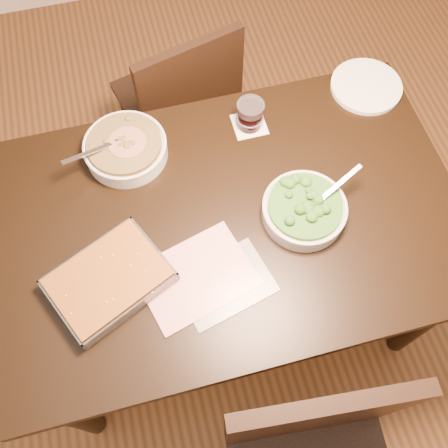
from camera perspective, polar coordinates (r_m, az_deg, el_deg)
The scene contains 11 objects.
ground at distance 2.17m, azimuth 0.40°, elevation -8.24°, with size 4.00×4.00×0.00m, color #452D13.
table at distance 1.57m, azimuth 0.55°, elevation -0.78°, with size 1.40×0.90×0.75m.
magazine_a at distance 1.40m, azimuth -3.21°, elevation -6.02°, with size 0.30×0.22×0.01m, color #BE3644.
magazine_b at distance 1.40m, azimuth 0.08°, elevation -6.84°, with size 0.25×0.18×0.00m, color #27262D.
coaster at distance 1.66m, azimuth 2.91°, elevation 11.28°, with size 0.11×0.11×0.00m, color white.
stew_bowl at distance 1.60m, azimuth -11.19°, elevation 8.54°, with size 0.28×0.26×0.10m.
broccoli_bowl at distance 1.47m, azimuth 9.16°, elevation 1.65°, with size 0.27×0.25×0.10m.
baking_dish at distance 1.41m, azimuth -12.97°, elevation -6.30°, with size 0.38×0.34×0.06m.
wine_tumbler at distance 1.62m, azimuth 3.00°, elevation 12.41°, with size 0.09×0.09×0.10m.
dinner_plate at distance 1.82m, azimuth 15.94°, elevation 14.90°, with size 0.24×0.24×0.02m, color white.
chair_far at distance 2.07m, azimuth -4.84°, elevation 13.75°, with size 0.50×0.50×0.87m.
Camera 1 is at (-0.19, -0.65, 2.07)m, focal length 40.00 mm.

